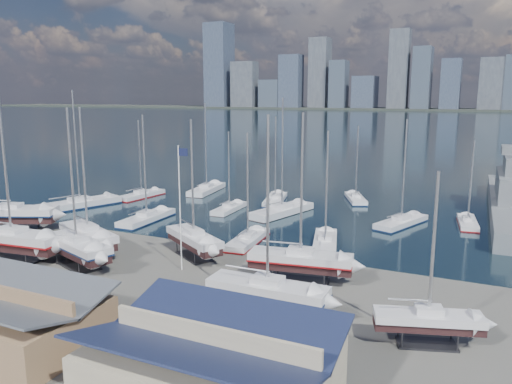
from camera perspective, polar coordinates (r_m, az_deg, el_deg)
The scene contains 31 objects.
ground at distance 50.74m, azimuth -11.67°, elevation -8.84°, with size 1400.00×1400.00×0.00m, color #605E59.
water at distance 349.61m, azimuth 20.52°, elevation 7.49°, with size 1400.00×600.00×0.40m, color #192E3B.
far_shore at distance 608.88m, azimuth 22.66°, elevation 8.66°, with size 1400.00×80.00×2.20m, color #2D332D.
skyline at distance 603.27m, azimuth 22.14°, elevation 12.30°, with size 639.14×43.80×107.69m.
shed_grey at distance 39.32m, azimuth -26.17°, elevation -12.41°, with size 12.60×8.40×4.17m.
shed_blue at distance 29.42m, azimuth -5.04°, elevation -18.80°, with size 13.65×9.45×4.71m.
sailboat_cradle_0 at distance 70.76m, azimuth -26.28°, elevation -2.25°, with size 11.91×7.78×18.55m.
sailboat_cradle_1 at distance 58.30m, azimuth -26.12°, elevation -4.89°, with size 11.82×4.47×18.45m.
sailboat_cradle_2 at distance 57.52m, azimuth -18.65°, elevation -4.67°, with size 9.96×6.42×15.84m.
sailboat_cradle_3 at distance 53.53m, azimuth -19.80°, elevation -5.90°, with size 10.18×5.80×15.88m.
sailboat_cradle_4 at distance 53.61m, azimuth -7.12°, elevation -5.36°, with size 8.87×6.82×14.63m.
sailboat_cradle_5 at distance 39.56m, azimuth 1.31°, elevation -11.24°, with size 9.71×2.84×15.65m.
sailboat_cradle_6 at distance 46.63m, azimuth 5.10°, elevation -7.78°, with size 9.91×4.21×15.56m.
sailboat_cradle_7 at distance 37.24m, azimuth 19.09°, elevation -13.62°, with size 7.56×4.19×12.20m.
sailboat_moored_0 at distance 81.51m, azimuth -19.47°, elevation -1.47°, with size 7.59×12.91×18.65m.
sailboat_moored_1 at distance 86.45m, azimuth -12.94°, elevation -0.44°, with size 3.56×9.33×13.61m.
sailboat_moored_2 at distance 89.35m, azimuth -5.66°, elevation 0.17°, with size 4.49×11.19×16.42m.
sailboat_moored_3 at distance 70.02m, azimuth -12.36°, elevation -3.08°, with size 3.16×10.25×15.21m.
sailboat_moored_4 at distance 74.59m, azimuth -3.07°, elevation -1.96°, with size 2.65×8.30×12.40m.
sailboat_moored_5 at distance 80.57m, azimuth 2.20°, elevation -0.99°, with size 4.97×9.99×14.39m.
sailboat_moored_6 at distance 58.53m, azimuth -0.94°, elevation -5.60°, with size 3.35×9.21×13.47m.
sailboat_moored_7 at distance 72.40m, azimuth 2.97°, elevation -2.35°, with size 6.20×12.03×17.49m.
sailboat_moored_8 at distance 83.08m, azimuth 11.31°, elevation -0.83°, with size 5.66×8.83×12.84m.
sailboat_moored_9 at distance 58.20m, azimuth 7.91°, elevation -5.79°, with size 4.91×9.49×13.80m.
sailboat_moored_10 at distance 68.99m, azimuth 16.26°, elevation -3.48°, with size 5.95×10.18×14.70m.
sailboat_moored_11 at distance 72.10m, azimuth 23.03°, elevation -3.30°, with size 3.22×8.19×11.93m.
car_a at distance 46.31m, azimuth -23.60°, elevation -10.48°, with size 1.87×4.64×1.58m, color gray.
car_b at distance 46.73m, azimuth -21.91°, elevation -10.36°, with size 1.35×3.87×1.27m, color gray.
car_c at distance 46.69m, azimuth -21.74°, elevation -10.12°, with size 2.72×5.90×1.64m, color gray.
car_d at distance 35.75m, azimuth -9.10°, elevation -16.19°, with size 2.16×5.31×1.54m, color gray.
flagpole at distance 48.63m, azimuth -8.62°, elevation -0.85°, with size 1.09×0.12×12.37m.
Camera 1 is at (29.02, -47.98, 17.02)m, focal length 35.00 mm.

